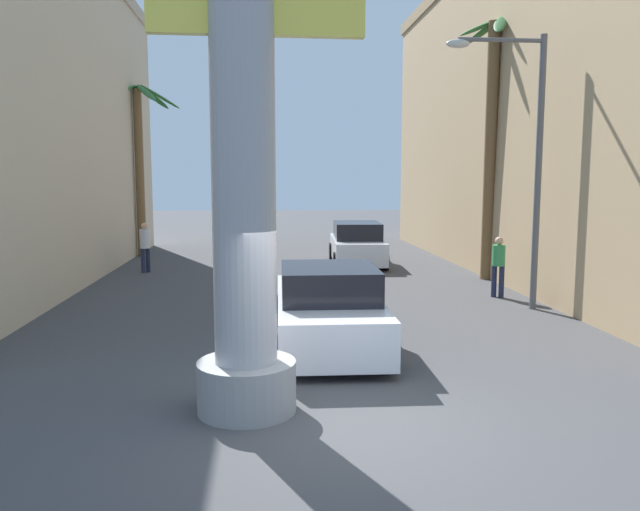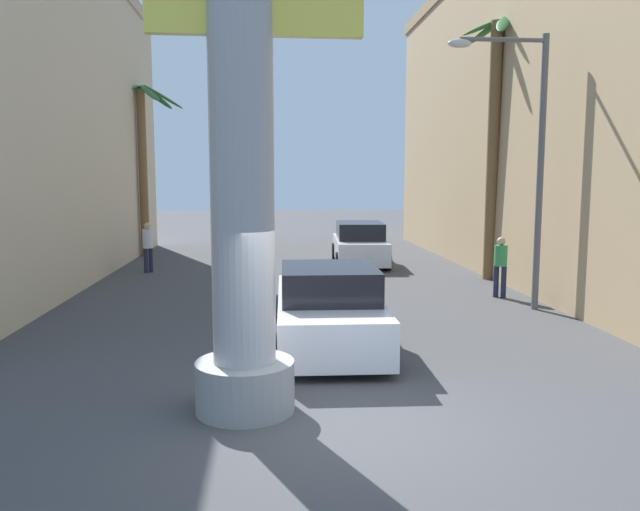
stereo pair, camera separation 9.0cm
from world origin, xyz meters
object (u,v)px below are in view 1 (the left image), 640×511
Objects in this scene: car_lead at (328,309)px; pedestrian_far_left at (145,244)px; street_lamp at (524,144)px; neon_sign_pole at (242,69)px; palm_tree_far_left at (139,145)px; pedestrian_mid_right at (498,262)px; car_far at (357,244)px; palm_tree_mid_right at (493,124)px.

pedestrian_far_left reaches higher than car_lead.
street_lamp is at bearing -33.95° from pedestrian_far_left.
neon_sign_pole is 1.50× the size of palm_tree_far_left.
car_lead is 6.68m from pedestrian_mid_right.
car_far is 6.71m from palm_tree_mid_right.
car_far is at bearing 10.69° from pedestrian_far_left.
street_lamp is at bearing 43.87° from neon_sign_pole.
pedestrian_far_left is (-3.77, 13.01, -3.60)m from neon_sign_pole.
palm_tree_mid_right reaches higher than car_lead.
pedestrian_far_left is 1.04× the size of pedestrian_mid_right.
neon_sign_pole is 5.31m from car_lead.
palm_tree_far_left is 4.09× the size of pedestrian_far_left.
palm_tree_far_left is (-4.74, 17.67, -0.07)m from neon_sign_pole.
palm_tree_far_left is at bearing 101.85° from pedestrian_far_left.
palm_tree_mid_right reaches higher than car_far.
street_lamp is 12.62m from pedestrian_far_left.
palm_tree_mid_right is (11.98, -7.21, 0.30)m from palm_tree_far_left.
neon_sign_pole is 6.13× the size of pedestrian_far_left.
pedestrian_mid_right is at bearing 40.94° from car_lead.
pedestrian_mid_right is at bearing -41.62° from palm_tree_far_left.
neon_sign_pole is 1.30× the size of palm_tree_mid_right.
neon_sign_pole is 6.37× the size of pedestrian_mid_right.
palm_tree_far_left is 4.25× the size of pedestrian_mid_right.
palm_tree_far_left is at bearing 105.03° from neon_sign_pole.
car_lead is 16.09m from palm_tree_far_left.
palm_tree_far_left is 15.44m from pedestrian_mid_right.
neon_sign_pole is at bearing -124.66° from palm_tree_mid_right.
palm_tree_far_left is at bearing 134.09° from street_lamp.
pedestrian_far_left is at bearing 152.60° from pedestrian_mid_right.
neon_sign_pole is 10.70m from pedestrian_mid_right.
car_far is at bearing 132.09° from palm_tree_mid_right.
neon_sign_pole is 1.60× the size of street_lamp.
street_lamp is at bearing -93.12° from pedestrian_mid_right.
street_lamp is 16.03m from palm_tree_far_left.
street_lamp is 3.39m from pedestrian_mid_right.
neon_sign_pole reaches higher than palm_tree_mid_right.
street_lamp is 9.28m from car_far.
palm_tree_mid_right is at bearing 55.34° from neon_sign_pole.
car_far is 7.57m from pedestrian_far_left.
car_lead is 10.08m from palm_tree_mid_right.
car_far is at bearing 108.34° from street_lamp.
pedestrian_far_left is (0.98, -4.66, -3.53)m from palm_tree_far_left.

